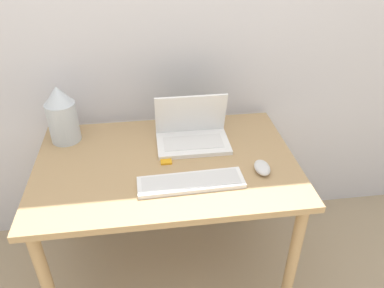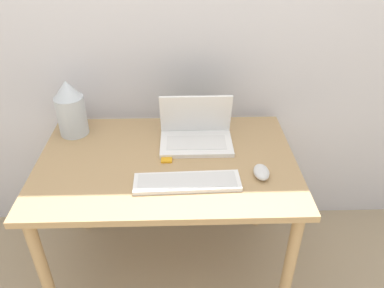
# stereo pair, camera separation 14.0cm
# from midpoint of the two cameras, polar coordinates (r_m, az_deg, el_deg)

# --- Properties ---
(wall_back) EXTENTS (6.00, 0.05, 2.50)m
(wall_back) POSITION_cam_midpoint_polar(r_m,az_deg,el_deg) (1.85, -1.83, 19.18)
(wall_back) COLOR silver
(wall_back) RESTS_ON ground_plane
(desk) EXTENTS (1.15, 0.76, 0.73)m
(desk) POSITION_cam_midpoint_polar(r_m,az_deg,el_deg) (1.72, -1.44, -4.92)
(desk) COLOR tan
(desk) RESTS_ON ground_plane
(laptop) EXTENTS (0.34, 0.22, 0.23)m
(laptop) POSITION_cam_midpoint_polar(r_m,az_deg,el_deg) (1.76, 2.89, 1.64)
(laptop) COLOR white
(laptop) RESTS_ON desk
(keyboard) EXTENTS (0.44, 0.14, 0.02)m
(keyboard) POSITION_cam_midpoint_polar(r_m,az_deg,el_deg) (1.52, 1.90, -5.90)
(keyboard) COLOR white
(keyboard) RESTS_ON desk
(mouse) EXTENTS (0.06, 0.11, 0.04)m
(mouse) POSITION_cam_midpoint_polar(r_m,az_deg,el_deg) (1.60, 13.03, -4.27)
(mouse) COLOR silver
(mouse) RESTS_ON desk
(vase) EXTENTS (0.14, 0.14, 0.28)m
(vase) POSITION_cam_midpoint_polar(r_m,az_deg,el_deg) (1.86, -16.01, 5.17)
(vase) COLOR silver
(vase) RESTS_ON desk
(mp3_player) EXTENTS (0.05, 0.05, 0.01)m
(mp3_player) POSITION_cam_midpoint_polar(r_m,az_deg,el_deg) (1.66, -1.51, -2.37)
(mp3_player) COLOR orange
(mp3_player) RESTS_ON desk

